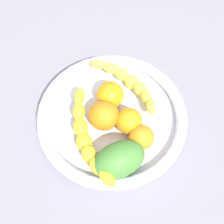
# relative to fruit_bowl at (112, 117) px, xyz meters

# --- Properties ---
(kitchen_counter) EXTENTS (1.20, 1.20, 0.03)m
(kitchen_counter) POSITION_rel_fruit_bowl_xyz_m (0.00, 0.00, -0.04)
(kitchen_counter) COLOR gray
(kitchen_counter) RESTS_ON ground
(fruit_bowl) EXTENTS (0.34, 0.34, 0.04)m
(fruit_bowl) POSITION_rel_fruit_bowl_xyz_m (0.00, 0.00, 0.00)
(fruit_bowl) COLOR silver
(fruit_bowl) RESTS_ON kitchen_counter
(banana_draped_left) EXTENTS (0.24, 0.07, 0.06)m
(banana_draped_left) POSITION_rel_fruit_bowl_xyz_m (0.05, -0.07, 0.03)
(banana_draped_left) COLOR yellow
(banana_draped_left) RESTS_ON fruit_bowl
(banana_draped_right) EXTENTS (0.18, 0.12, 0.05)m
(banana_draped_right) POSITION_rel_fruit_bowl_xyz_m (-0.07, 0.06, 0.02)
(banana_draped_right) COLOR #E7DE46
(banana_draped_right) RESTS_ON fruit_bowl
(orange_front) EXTENTS (0.06, 0.06, 0.06)m
(orange_front) POSITION_rel_fruit_bowl_xyz_m (-0.04, 0.01, 0.03)
(orange_front) COLOR orange
(orange_front) RESTS_ON fruit_bowl
(orange_mid_left) EXTENTS (0.05, 0.05, 0.05)m
(orange_mid_left) POSITION_rel_fruit_bowl_xyz_m (0.07, 0.05, 0.02)
(orange_mid_left) COLOR orange
(orange_mid_left) RESTS_ON fruit_bowl
(orange_mid_right) EXTENTS (0.06, 0.06, 0.06)m
(orange_mid_right) POSITION_rel_fruit_bowl_xyz_m (0.03, 0.03, 0.02)
(orange_mid_right) COLOR orange
(orange_mid_right) RESTS_ON fruit_bowl
(orange_rear) EXTENTS (0.07, 0.07, 0.07)m
(orange_rear) POSITION_rel_fruit_bowl_xyz_m (0.01, -0.02, 0.03)
(orange_rear) COLOR orange
(orange_rear) RESTS_ON fruit_bowl
(mango_green) EXTENTS (0.09, 0.12, 0.07)m
(mango_green) POSITION_rel_fruit_bowl_xyz_m (0.11, -0.01, 0.03)
(mango_green) COLOR #478635
(mango_green) RESTS_ON fruit_bowl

